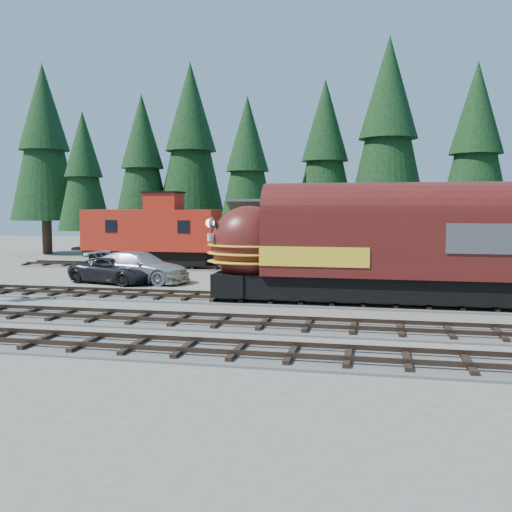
% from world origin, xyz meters
% --- Properties ---
extents(ground, '(120.00, 120.00, 0.00)m').
position_xyz_m(ground, '(0.00, 0.00, 0.00)').
color(ground, '#6B665B').
rests_on(ground, ground).
extents(track_spur, '(32.00, 3.20, 0.33)m').
position_xyz_m(track_spur, '(-10.00, 18.00, 0.06)').
color(track_spur, '#4C4947').
rests_on(track_spur, ground).
extents(depot, '(12.80, 7.00, 5.30)m').
position_xyz_m(depot, '(-0.00, 10.50, 2.96)').
color(depot, gold).
rests_on(depot, ground).
extents(conifer_backdrop, '(81.99, 22.26, 17.19)m').
position_xyz_m(conifer_backdrop, '(4.74, 25.47, 10.19)').
color(conifer_backdrop, black).
rests_on(conifer_backdrop, ground).
extents(locomotive, '(16.78, 3.34, 4.56)m').
position_xyz_m(locomotive, '(1.59, 4.00, 2.65)').
color(locomotive, black).
rests_on(locomotive, ground).
extents(caboose, '(10.70, 3.10, 5.57)m').
position_xyz_m(caboose, '(-15.28, 18.00, 2.74)').
color(caboose, black).
rests_on(caboose, ground).
extents(pickup_truck_a, '(6.34, 4.09, 1.62)m').
position_xyz_m(pickup_truck_a, '(-14.21, 8.97, 0.81)').
color(pickup_truck_a, black).
rests_on(pickup_truck_a, ground).
extents(pickup_truck_b, '(7.15, 3.80, 1.97)m').
position_xyz_m(pickup_truck_b, '(-12.79, 9.51, 0.99)').
color(pickup_truck_b, '#A1A3A9').
rests_on(pickup_truck_b, ground).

